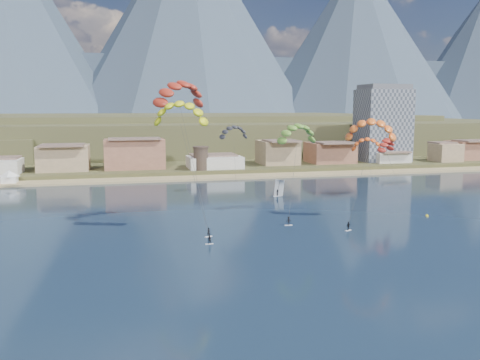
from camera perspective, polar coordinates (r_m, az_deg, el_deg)
The scene contains 17 objects.
ground at distance 73.96m, azimuth 5.89°, elevation -11.18°, with size 2400.00×2400.00×0.00m, color #0D1E30.
beach at distance 175.01m, azimuth -5.65°, elevation 0.20°, with size 2200.00×12.00×0.90m.
land at distance 626.66m, azimuth -11.37°, elevation 5.81°, with size 2200.00×900.00×4.00m.
foothills at distance 302.10m, azimuth -4.75°, elevation 5.26°, with size 940.00×210.00×18.00m.
mountain_ridge at distance 898.28m, azimuth -13.30°, elevation 16.05°, with size 2060.00×480.00×400.00m.
town at distance 189.19m, azimuth -18.47°, elevation 2.78°, with size 400.00×24.00×12.00m.
apartment_tower at distance 222.10m, azimuth 15.85°, elevation 6.18°, with size 20.00×16.00×32.00m.
watchtower at distance 182.87m, azimuth -4.47°, elevation 2.49°, with size 5.82×5.82×8.60m.
kitesurfer_red at distance 105.13m, azimuth -6.84°, elevation 10.08°, with size 13.22×18.02×31.59m.
kitesurfer_yellow at distance 98.08m, azimuth -6.75°, elevation 7.88°, with size 11.88×14.31×27.11m.
kitesurfer_orange at distance 113.13m, azimuth 14.58°, elevation 5.90°, with size 15.86×14.12×24.41m.
kitesurfer_green at distance 116.66m, azimuth 6.48°, elevation 5.51°, with size 12.25×15.63×23.06m.
distant_kite_dark at distance 143.26m, azimuth -0.71°, elevation 5.69°, with size 9.35×6.69×20.97m.
distant_kite_orange at distance 144.07m, azimuth 14.20°, elevation 4.17°, with size 9.40×7.41×17.97m.
distant_kite_red at distance 143.28m, azimuth 16.23°, elevation 4.08°, with size 8.45×8.03×17.89m.
windsurfer at distance 140.49m, azimuth 4.35°, elevation -1.26°, with size 2.62×2.87×4.52m.
buoy at distance 122.31m, azimuth 20.40°, elevation -3.81°, with size 0.66×0.66×0.66m.
Camera 1 is at (-23.40, -65.74, 24.50)m, focal length 37.71 mm.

